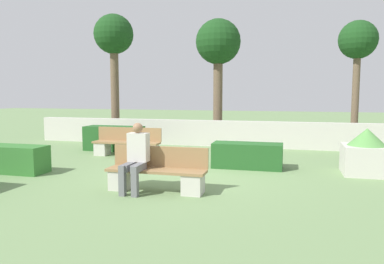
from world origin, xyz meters
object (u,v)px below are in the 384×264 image
bench_left_side (127,145)px  tree_center_left (218,46)px  planter_corner_left (366,153)px  tree_center_right (358,44)px  bench_front (157,174)px  person_seated_man (136,155)px  tree_leftmost (114,40)px

bench_left_side → tree_center_left: (1.90, 4.15, 3.28)m
planter_corner_left → tree_center_right: (0.49, 5.00, 3.02)m
planter_corner_left → tree_center_right: size_ratio=0.24×
bench_front → tree_center_left: (-0.30, 7.62, 3.29)m
person_seated_man → planter_corner_left: 5.22m
tree_leftmost → tree_center_right: 9.04m
person_seated_man → planter_corner_left: person_seated_man is taller
planter_corner_left → tree_center_left: tree_center_left is taller
bench_left_side → planter_corner_left: 6.36m
bench_front → planter_corner_left: (4.09, 2.57, 0.17)m
bench_front → planter_corner_left: size_ratio=1.80×
bench_left_side → tree_leftmost: tree_leftmost is taller
planter_corner_left → tree_leftmost: size_ratio=0.21×
tree_leftmost → tree_center_right: size_ratio=1.14×
tree_center_right → bench_left_side: bearing=-148.9°
person_seated_man → tree_center_left: 8.29m
planter_corner_left → tree_leftmost: bearing=151.1°
bench_left_side → tree_leftmost: (-2.24, 3.82, 3.61)m
tree_center_left → tree_center_right: size_ratio=1.07×
tree_leftmost → tree_center_left: (4.14, 0.33, -0.33)m
bench_left_side → person_seated_man: (1.85, -3.62, 0.38)m
tree_leftmost → tree_center_left: tree_leftmost is taller
person_seated_man → tree_leftmost: bearing=118.8°
bench_front → tree_center_left: 8.31m
bench_left_side → tree_center_left: bearing=59.0°
tree_center_left → person_seated_man: bearing=-90.4°
bench_front → tree_center_left: size_ratio=0.41×
bench_front → tree_center_left: tree_center_left is taller
person_seated_man → bench_front: bearing=21.6°
bench_front → person_seated_man: (-0.36, -0.14, 0.38)m
person_seated_man → bench_left_side: bearing=117.1°
bench_front → bench_left_side: same height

